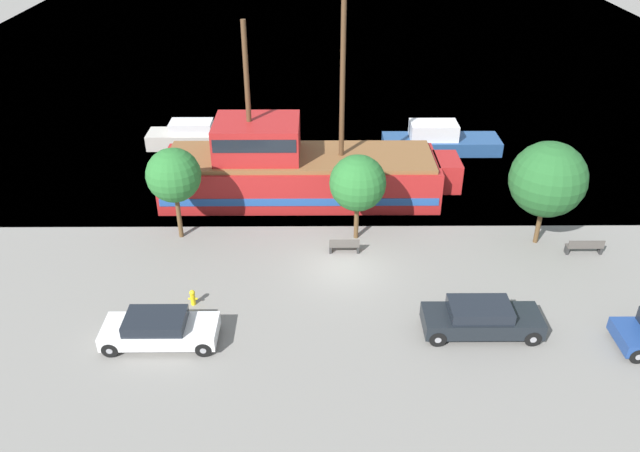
# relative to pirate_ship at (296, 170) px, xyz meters

# --- Properties ---
(ground_plane) EXTENTS (160.00, 160.00, 0.00)m
(ground_plane) POSITION_rel_pirate_ship_xyz_m (2.50, -7.53, -1.73)
(ground_plane) COLOR gray
(water_surface) EXTENTS (80.00, 80.00, 0.00)m
(water_surface) POSITION_rel_pirate_ship_xyz_m (2.50, 36.47, -1.73)
(water_surface) COLOR slate
(water_surface) RESTS_ON ground
(pirate_ship) EXTENTS (17.19, 4.71, 11.58)m
(pirate_ship) POSITION_rel_pirate_ship_xyz_m (0.00, 0.00, 0.00)
(pirate_ship) COLOR #A31E1E
(pirate_ship) RESTS_ON water_surface
(moored_boat_dockside) EXTENTS (7.18, 2.04, 1.82)m
(moored_boat_dockside) POSITION_rel_pirate_ship_xyz_m (-6.99, 7.62, -1.03)
(moored_boat_dockside) COLOR #B7B2A8
(moored_boat_dockside) RESTS_ON water_surface
(moored_boat_outer) EXTENTS (7.91, 2.43, 2.03)m
(moored_boat_outer) POSITION_rel_pirate_ship_xyz_m (9.57, 6.69, -0.98)
(moored_boat_outer) COLOR navy
(moored_boat_outer) RESTS_ON water_surface
(parked_car_curb_front) EXTENTS (4.69, 1.91, 1.34)m
(parked_car_curb_front) POSITION_rel_pirate_ship_xyz_m (-5.28, -12.95, -1.04)
(parked_car_curb_front) COLOR white
(parked_car_curb_front) RESTS_ON ground_plane
(parked_car_curb_rear) EXTENTS (4.91, 1.84, 1.48)m
(parked_car_curb_rear) POSITION_rel_pirate_ship_xyz_m (8.06, -12.44, -0.98)
(parked_car_curb_rear) COLOR black
(parked_car_curb_rear) RESTS_ON ground_plane
(fire_hydrant) EXTENTS (0.42, 0.25, 0.76)m
(fire_hydrant) POSITION_rel_pirate_ship_xyz_m (-4.37, -10.42, -1.32)
(fire_hydrant) COLOR yellow
(fire_hydrant) RESTS_ON ground_plane
(bench_promenade_east) EXTENTS (1.81, 0.45, 0.85)m
(bench_promenade_east) POSITION_rel_pirate_ship_xyz_m (14.75, -6.37, -1.28)
(bench_promenade_east) COLOR #4C4742
(bench_promenade_east) RESTS_ON ground_plane
(bench_promenade_west) EXTENTS (1.52, 0.45, 0.85)m
(bench_promenade_west) POSITION_rel_pirate_ship_xyz_m (2.59, -6.19, -1.30)
(bench_promenade_west) COLOR #4C4742
(bench_promenade_west) RESTS_ON ground_plane
(tree_row_east) EXTENTS (2.77, 2.77, 4.99)m
(tree_row_east) POSITION_rel_pirate_ship_xyz_m (-6.01, -4.52, 1.86)
(tree_row_east) COLOR brown
(tree_row_east) RESTS_ON ground_plane
(tree_row_mideast) EXTENTS (2.89, 2.89, 4.66)m
(tree_row_mideast) POSITION_rel_pirate_ship_xyz_m (3.27, -4.68, 1.48)
(tree_row_mideast) COLOR brown
(tree_row_mideast) RESTS_ON ground_plane
(tree_row_midwest) EXTENTS (3.80, 3.80, 5.55)m
(tree_row_midwest) POSITION_rel_pirate_ship_xyz_m (12.66, -5.20, 1.92)
(tree_row_midwest) COLOR brown
(tree_row_midwest) RESTS_ON ground_plane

